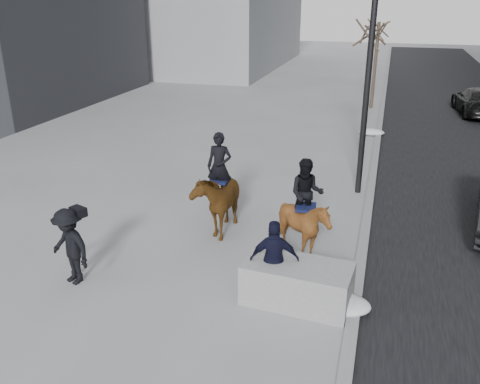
# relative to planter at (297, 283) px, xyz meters

# --- Properties ---
(ground) EXTENTS (120.00, 120.00, 0.00)m
(ground) POSITION_rel_planter_xyz_m (-1.81, 0.82, -0.44)
(ground) COLOR gray
(ground) RESTS_ON ground
(curb) EXTENTS (0.25, 90.00, 0.12)m
(curb) POSITION_rel_planter_xyz_m (1.19, 10.82, -0.38)
(curb) COLOR gray
(curb) RESTS_ON ground
(planter) EXTENTS (2.28, 1.28, 0.88)m
(planter) POSITION_rel_planter_xyz_m (0.00, 0.00, 0.00)
(planter) COLOR #959698
(planter) RESTS_ON ground
(car_far) EXTENTS (2.35, 5.02, 1.42)m
(car_far) POSITION_rel_planter_xyz_m (6.00, 19.92, 0.27)
(car_far) COLOR black
(car_far) RESTS_ON ground
(tree_near) EXTENTS (1.20, 1.20, 5.56)m
(tree_near) POSITION_rel_planter_xyz_m (0.59, 11.16, 2.34)
(tree_near) COLOR #3C2D23
(tree_near) RESTS_ON ground
(tree_far) EXTENTS (1.20, 1.20, 5.08)m
(tree_far) POSITION_rel_planter_xyz_m (0.59, 20.06, 2.10)
(tree_far) COLOR #34271F
(tree_far) RESTS_ON ground
(mounted_left) EXTENTS (1.00, 2.09, 2.66)m
(mounted_left) POSITION_rel_planter_xyz_m (-2.67, 2.89, 0.55)
(mounted_left) COLOR #502C10
(mounted_left) RESTS_ON ground
(mounted_right) EXTENTS (1.45, 1.59, 2.46)m
(mounted_right) POSITION_rel_planter_xyz_m (-0.20, 1.96, 0.55)
(mounted_right) COLOR #4C2A0F
(mounted_right) RESTS_ON ground
(feeder) EXTENTS (1.10, 0.97, 1.75)m
(feeder) POSITION_rel_planter_xyz_m (-0.50, 0.05, 0.44)
(feeder) COLOR black
(feeder) RESTS_ON ground
(camera_crew) EXTENTS (1.29, 1.02, 1.75)m
(camera_crew) POSITION_rel_planter_xyz_m (-4.90, -0.60, 0.45)
(camera_crew) COLOR black
(camera_crew) RESTS_ON ground
(lamppost) EXTENTS (0.25, 2.72, 9.09)m
(lamppost) POSITION_rel_planter_xyz_m (0.79, 6.50, 4.56)
(lamppost) COLOR black
(lamppost) RESTS_ON ground
(snow_piles) EXTENTS (1.26, 14.88, 0.32)m
(snow_piles) POSITION_rel_planter_xyz_m (0.89, 5.73, -0.29)
(snow_piles) COLOR silver
(snow_piles) RESTS_ON ground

